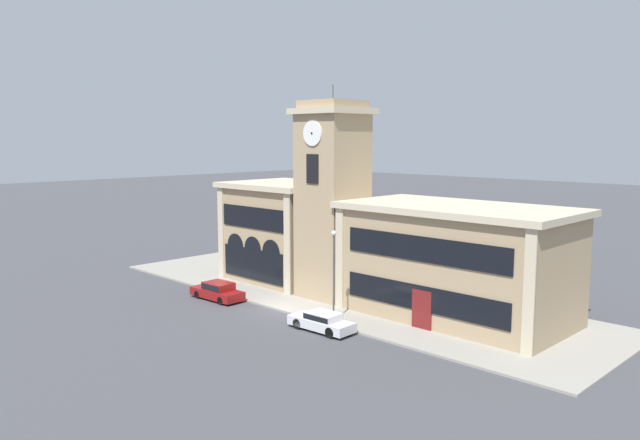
% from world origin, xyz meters
% --- Properties ---
extents(ground_plane, '(300.00, 300.00, 0.00)m').
position_xyz_m(ground_plane, '(0.00, 0.00, 0.00)').
color(ground_plane, '#424247').
extents(sidewalk_kerb, '(43.67, 13.44, 0.15)m').
position_xyz_m(sidewalk_kerb, '(0.00, 6.72, 0.07)').
color(sidewalk_kerb, gray).
rests_on(sidewalk_kerb, ground_plane).
extents(clock_tower, '(5.04, 5.04, 16.62)m').
position_xyz_m(clock_tower, '(-0.00, 5.71, 7.75)').
color(clock_tower, tan).
rests_on(clock_tower, ground_plane).
extents(town_hall_left_wing, '(10.14, 8.60, 8.71)m').
position_xyz_m(town_hall_left_wing, '(-7.19, 7.46, 4.38)').
color(town_hall_left_wing, tan).
rests_on(town_hall_left_wing, ground_plane).
extents(town_hall_right_wing, '(16.06, 8.60, 8.00)m').
position_xyz_m(town_hall_right_wing, '(10.15, 7.47, 4.03)').
color(town_hall_right_wing, tan).
rests_on(town_hall_right_wing, ground_plane).
extents(parked_car_near, '(4.76, 1.99, 1.41)m').
position_xyz_m(parked_car_near, '(-5.88, -1.14, 0.73)').
color(parked_car_near, maroon).
rests_on(parked_car_near, ground_plane).
extents(parked_car_mid, '(4.72, 1.90, 1.26)m').
position_xyz_m(parked_car_mid, '(5.54, -1.14, 0.67)').
color(parked_car_mid, silver).
rests_on(parked_car_mid, ground_plane).
extents(street_lamp, '(0.36, 0.36, 6.27)m').
position_xyz_m(street_lamp, '(4.88, 0.66, 4.21)').
color(street_lamp, '#4C4C51').
rests_on(street_lamp, sidewalk_kerb).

